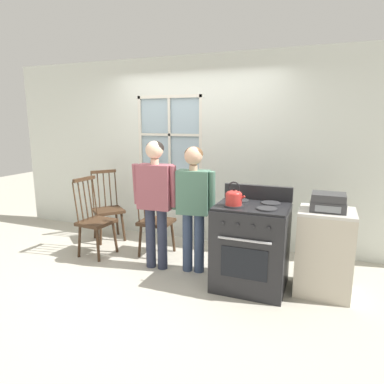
{
  "coord_description": "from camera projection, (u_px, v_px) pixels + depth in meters",
  "views": [
    {
      "loc": [
        1.78,
        -3.32,
        1.8
      ],
      "look_at": [
        0.39,
        0.21,
        1.0
      ],
      "focal_mm": 32.0,
      "sensor_mm": 36.0,
      "label": 1
    }
  ],
  "objects": [
    {
      "name": "handbag",
      "position": [
        147.0,
        195.0,
        4.27
      ],
      "size": [
        0.22,
        0.19,
        0.31
      ],
      "color": "maroon",
      "rests_on": "chair_by_window"
    },
    {
      "name": "person_teen_center",
      "position": [
        193.0,
        197.0,
        3.98
      ],
      "size": [
        0.53,
        0.26,
        1.51
      ],
      "rotation": [
        0.0,
        0.0,
        0.13
      ],
      "color": "#384766",
      "rests_on": "ground_plane"
    },
    {
      "name": "chair_near_wall",
      "position": [
        95.0,
        221.0,
        4.59
      ],
      "size": [
        0.44,
        0.45,
        1.06
      ],
      "rotation": [
        0.0,
        0.0,
        1.49
      ],
      "color": "#3D2819",
      "rests_on": "ground_plane"
    },
    {
      "name": "stove",
      "position": [
        251.0,
        245.0,
        3.69
      ],
      "size": [
        0.76,
        0.68,
        1.08
      ],
      "color": "#232326",
      "rests_on": "ground_plane"
    },
    {
      "name": "kettle",
      "position": [
        234.0,
        197.0,
        3.52
      ],
      "size": [
        0.21,
        0.17,
        0.25
      ],
      "color": "red",
      "rests_on": "stove"
    },
    {
      "name": "chair_by_window",
      "position": [
        156.0,
        222.0,
        4.57
      ],
      "size": [
        0.43,
        0.42,
        1.06
      ],
      "rotation": [
        0.0,
        0.0,
        -3.11
      ],
      "color": "#3D2819",
      "rests_on": "ground_plane"
    },
    {
      "name": "chair_center_cluster",
      "position": [
        108.0,
        210.0,
        5.19
      ],
      "size": [
        0.58,
        0.58,
        1.06
      ],
      "rotation": [
        0.0,
        0.0,
        0.88
      ],
      "color": "#3D2819",
      "rests_on": "ground_plane"
    },
    {
      "name": "person_elderly_left",
      "position": [
        155.0,
        192.0,
        4.07
      ],
      "size": [
        0.56,
        0.24,
        1.56
      ],
      "rotation": [
        0.0,
        0.0,
        0.05
      ],
      "color": "#2D3347",
      "rests_on": "ground_plane"
    },
    {
      "name": "wall_back",
      "position": [
        198.0,
        152.0,
        5.02
      ],
      "size": [
        6.4,
        0.16,
        2.7
      ],
      "color": "silver",
      "rests_on": "ground_plane"
    },
    {
      "name": "side_counter",
      "position": [
        324.0,
        252.0,
        3.57
      ],
      "size": [
        0.55,
        0.5,
        0.9
      ],
      "color": "beige",
      "rests_on": "ground_plane"
    },
    {
      "name": "potted_plant",
      "position": [
        153.0,
        167.0,
        5.25
      ],
      "size": [
        0.15,
        0.15,
        0.26
      ],
      "color": "beige",
      "rests_on": "wall_back"
    },
    {
      "name": "stereo",
      "position": [
        328.0,
        202.0,
        3.44
      ],
      "size": [
        0.34,
        0.29,
        0.18
      ],
      "color": "#38383A",
      "rests_on": "side_counter"
    },
    {
      "name": "ground_plane",
      "position": [
        155.0,
        276.0,
        4.03
      ],
      "size": [
        16.0,
        16.0,
        0.0
      ],
      "primitive_type": "plane",
      "color": "#B2AD9E"
    }
  ]
}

